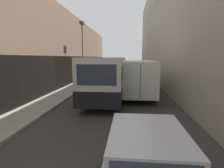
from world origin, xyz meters
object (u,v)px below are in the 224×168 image
Objects in this scene: car_hatchback at (147,162)px; bus at (109,75)px; panel_van at (107,71)px; box_truck at (137,76)px.

car_hatchback is 10.82m from bus.
box_truck is at bearing -69.36° from panel_van.
car_hatchback is 0.36× the size of bus.
panel_van is at bearing 99.34° from car_hatchback.
bus is 10.10m from panel_van.
bus is at bearing -173.64° from box_truck.
box_truck reaches higher than panel_van.
box_truck reaches higher than car_hatchback.
box_truck is 1.93× the size of panel_van.
box_truck is (0.28, 10.85, 0.81)m from car_hatchback.
bus is 1.42× the size of box_truck.
box_truck is (2.30, 0.26, -0.08)m from bus.
bus reaches higher than panel_van.
bus is 2.31m from box_truck.
panel_van is at bearing 97.81° from bus.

